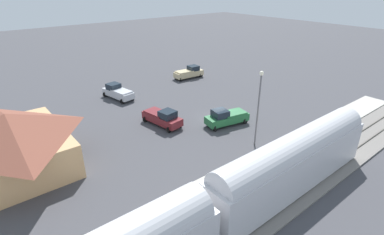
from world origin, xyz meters
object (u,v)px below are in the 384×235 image
passenger_train (209,211)px  pickup_silver (118,92)px  pickup_maroon (163,117)px  station_building (12,141)px  light_pole_near_platform (259,101)px  pickup_tan (189,72)px  pedestrian_on_platform (277,149)px  pickup_green (226,117)px

passenger_train → pickup_silver: 29.96m
pickup_maroon → station_building: bearing=86.7°
light_pole_near_platform → pickup_silver: bearing=13.3°
pickup_silver → light_pole_near_platform: size_ratio=0.69×
passenger_train → station_building: size_ratio=3.09×
station_building → pickup_silver: station_building is taller
station_building → light_pole_near_platform: size_ratio=1.44×
passenger_train → pickup_maroon: size_ratio=6.49×
pickup_maroon → pickup_tan: 19.64m
passenger_train → pedestrian_on_platform: passenger_train is taller
pickup_maroon → pickup_tan: bearing=-48.0°
passenger_train → pedestrian_on_platform: bearing=-74.3°
station_building → pickup_silver: 19.17m
pickup_maroon → light_pole_near_platform: size_ratio=0.69×
passenger_train → pickup_silver: passenger_train is taller
pedestrian_on_platform → pickup_maroon: bearing=17.1°
pedestrian_on_platform → pickup_silver: bearing=9.7°
pickup_green → pickup_silver: bearing=20.6°
pickup_silver → pickup_tan: (1.34, -14.75, 0.00)m
station_building → pickup_tan: size_ratio=2.15×
station_building → pickup_green: 22.72m
pickup_tan → light_pole_near_platform: 25.64m
pedestrian_on_platform → pickup_tan: (26.86, -10.38, -0.25)m
pickup_silver → pickup_green: bearing=-159.4°
pedestrian_on_platform → light_pole_near_platform: size_ratio=0.21×
pedestrian_on_platform → pickup_green: 9.05m
passenger_train → pickup_tan: (30.24, -22.43, -1.83)m
pedestrian_on_platform → pickup_maroon: pickup_maroon is taller
pickup_tan → light_pole_near_platform: size_ratio=0.67×
pickup_tan → pickup_green: size_ratio=0.97×
passenger_train → pickup_tan: 37.69m
light_pole_near_platform → pickup_maroon: bearing=26.1°
station_building → pickup_maroon: bearing=-93.3°
pedestrian_on_platform → light_pole_near_platform: 5.22m
station_building → pickup_tan: 32.83m
light_pole_near_platform → passenger_train: bearing=117.8°
pickup_tan → light_pole_near_platform: light_pole_near_platform is taller
passenger_train → light_pole_near_platform: bearing=-62.2°
station_building → pedestrian_on_platform: 24.84m
pickup_silver → pickup_green: (-16.67, -6.25, 0.00)m
station_building → pickup_green: bearing=-104.7°
pickup_silver → passenger_train: bearing=165.1°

